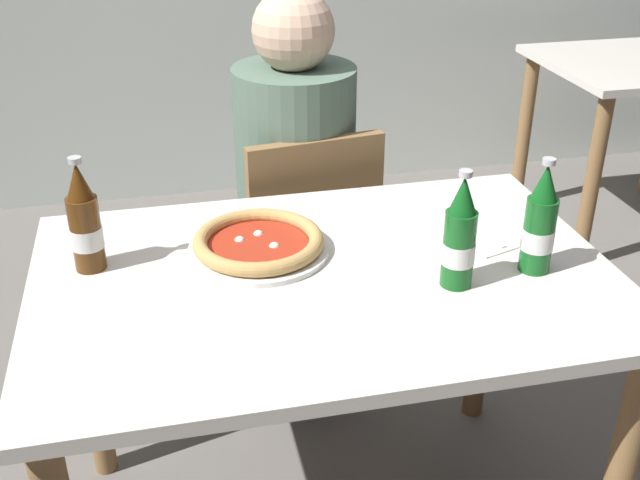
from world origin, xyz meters
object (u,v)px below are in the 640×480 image
Objects in this scene: beer_bottle_left at (85,223)px; beer_bottle_center at (460,238)px; napkin_with_cutlery at (489,232)px; chair_behind_table at (303,246)px; beer_bottle_right at (540,225)px; dining_table_main at (325,318)px; pizza_margherita_near at (259,244)px; dining_table_background at (639,98)px; diner_seated at (296,208)px.

beer_bottle_center is at bearing -17.77° from beer_bottle_left.
chair_behind_table is at bearing 122.33° from napkin_with_cutlery.
beer_bottle_left and beer_bottle_right have the same top height.
pizza_margherita_near is at bearing 136.11° from dining_table_main.
beer_bottle_right is (0.55, -0.20, 0.08)m from pizza_margherita_near.
chair_behind_table reaches higher than dining_table_background.
napkin_with_cutlery reaches higher than dining_table_background.
chair_behind_table is 3.44× the size of beer_bottle_center.
napkin_with_cutlery is at bearing -2.73° from pizza_margherita_near.
beer_bottle_left reaches higher than dining_table_background.
dining_table_main is 0.67m from diner_seated.
beer_bottle_center is at bearing -30.88° from pizza_margherita_near.
diner_seated is 0.60m from pizza_margherita_near.
dining_table_main is at bearing 169.04° from beer_bottle_right.
beer_bottle_center is (-1.40, -1.47, 0.26)m from dining_table_background.
diner_seated reaches higher than beer_bottle_left.
beer_bottle_left is at bearing 164.90° from dining_table_main.
napkin_with_cutlery is at bearing -2.36° from beer_bottle_left.
dining_table_background is (1.58, 0.71, 0.01)m from diner_seated.
dining_table_background is 1.91m from beer_bottle_right.
dining_table_background is 2.47m from beer_bottle_left.
beer_bottle_left reaches higher than chair_behind_table.
beer_bottle_center reaches higher than dining_table_main.
napkin_with_cutlery is at bearing 96.87° from beer_bottle_right.
dining_table_main is at bearing 74.79° from chair_behind_table.
diner_seated is at bearing 44.68° from beer_bottle_left.
beer_bottle_right is at bearing -19.99° from pizza_margherita_near.
beer_bottle_right is at bearing -13.15° from beer_bottle_left.
beer_bottle_right reaches higher than napkin_with_cutlery.
pizza_margherita_near is 1.24× the size of beer_bottle_center.
chair_behind_table is 0.11m from diner_seated.
beer_bottle_center reaches higher than dining_table_background.
dining_table_main and dining_table_background have the same top height.
pizza_margherita_near is at bearing -1.79° from beer_bottle_left.
beer_bottle_left is 0.75m from beer_bottle_center.
napkin_with_cutlery is (0.34, -0.57, 0.17)m from diner_seated.
beer_bottle_right is at bearing 108.67° from chair_behind_table.
chair_behind_table is at bearing 41.37° from beer_bottle_left.
beer_bottle_right is at bearing -83.13° from napkin_with_cutlery.
beer_bottle_center is (0.18, -0.76, 0.27)m from diner_seated.
diner_seated reaches higher than chair_behind_table.
chair_behind_table is at bearing 103.33° from beer_bottle_center.
dining_table_background is 3.24× the size of beer_bottle_left.
beer_bottle_left is 1.00× the size of beer_bottle_right.
diner_seated is 0.83m from beer_bottle_center.
dining_table_main is 1.41× the size of chair_behind_table.
diner_seated is at bearing -155.88° from dining_table_background.
beer_bottle_right reaches higher than dining_table_background.
beer_bottle_left is 0.88m from napkin_with_cutlery.
beer_bottle_left reaches higher than dining_table_main.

